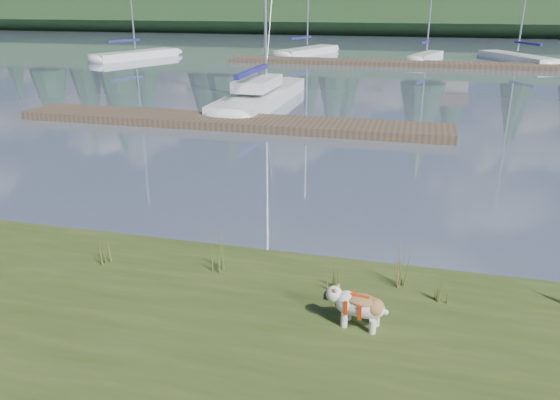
# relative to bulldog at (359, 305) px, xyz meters

# --- Properties ---
(ground) EXTENTS (200.00, 200.00, 0.00)m
(ground) POSITION_rel_bulldog_xyz_m (-2.20, 33.42, -0.66)
(ground) COLOR slate
(ground) RESTS_ON ground
(ridge) EXTENTS (200.00, 20.00, 5.00)m
(ridge) POSITION_rel_bulldog_xyz_m (-2.20, 76.42, 1.84)
(ridge) COLOR #1D3419
(ridge) RESTS_ON ground
(bulldog) EXTENTS (0.84, 0.42, 0.50)m
(bulldog) POSITION_rel_bulldog_xyz_m (0.00, 0.00, 0.00)
(bulldog) COLOR silver
(bulldog) RESTS_ON bank
(sailboat_main) EXTENTS (2.05, 9.93, 14.14)m
(sailboat_main) POSITION_rel_bulldog_xyz_m (-6.27, 17.76, -0.24)
(sailboat_main) COLOR silver
(sailboat_main) RESTS_ON ground
(dock_near) EXTENTS (16.00, 2.00, 0.30)m
(dock_near) POSITION_rel_bulldog_xyz_m (-6.20, 12.42, -0.51)
(dock_near) COLOR #4C3D2C
(dock_near) RESTS_ON ground
(dock_far) EXTENTS (26.00, 2.20, 0.30)m
(dock_far) POSITION_rel_bulldog_xyz_m (-0.20, 33.42, -0.51)
(dock_far) COLOR #4C3D2C
(dock_far) RESTS_ON ground
(sailboat_bg_0) EXTENTS (4.60, 8.46, 12.18)m
(sailboat_bg_0) POSITION_rel_bulldog_xyz_m (-20.71, 33.67, -0.34)
(sailboat_bg_0) COLOR silver
(sailboat_bg_0) RESTS_ON ground
(sailboat_bg_1) EXTENTS (4.38, 8.69, 12.77)m
(sailboat_bg_1) POSITION_rel_bulldog_xyz_m (-8.53, 39.99, -0.34)
(sailboat_bg_1) COLOR silver
(sailboat_bg_1) RESTS_ON ground
(sailboat_bg_2) EXTENTS (2.75, 6.05, 9.17)m
(sailboat_bg_2) POSITION_rel_bulldog_xyz_m (0.88, 37.35, -0.33)
(sailboat_bg_2) COLOR silver
(sailboat_bg_2) RESTS_ON ground
(sailboat_bg_3) EXTENTS (5.23, 8.23, 12.27)m
(sailboat_bg_3) POSITION_rel_bulldog_xyz_m (6.82, 38.24, -0.34)
(sailboat_bg_3) COLOR silver
(sailboat_bg_3) RESTS_ON ground
(weed_0) EXTENTS (0.17, 0.14, 0.68)m
(weed_0) POSITION_rel_bulldog_xyz_m (-2.31, 1.02, -0.03)
(weed_0) COLOR #475B23
(weed_0) RESTS_ON bank
(weed_1) EXTENTS (0.17, 0.14, 0.41)m
(weed_1) POSITION_rel_bulldog_xyz_m (-0.47, 0.88, -0.14)
(weed_1) COLOR #475B23
(weed_1) RESTS_ON bank
(weed_2) EXTENTS (0.17, 0.14, 0.76)m
(weed_2) POSITION_rel_bulldog_xyz_m (0.48, 1.20, 0.01)
(weed_2) COLOR #475B23
(weed_2) RESTS_ON bank
(weed_3) EXTENTS (0.17, 0.14, 0.48)m
(weed_3) POSITION_rel_bulldog_xyz_m (-4.24, 0.81, -0.11)
(weed_3) COLOR #475B23
(weed_3) RESTS_ON bank
(weed_4) EXTENTS (0.17, 0.14, 0.36)m
(weed_4) POSITION_rel_bulldog_xyz_m (1.07, 0.91, -0.16)
(weed_4) COLOR #475B23
(weed_4) RESTS_ON bank
(mud_lip) EXTENTS (60.00, 0.50, 0.14)m
(mud_lip) POSITION_rel_bulldog_xyz_m (-2.20, 1.82, -0.59)
(mud_lip) COLOR #33281C
(mud_lip) RESTS_ON ground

